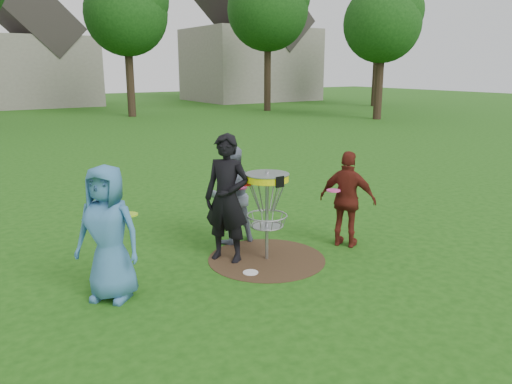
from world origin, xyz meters
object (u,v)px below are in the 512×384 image
player_black (227,198)px  disc_golf_basket (267,195)px  player_grey (231,195)px  player_blue (108,233)px  player_maroon (348,199)px

player_black → disc_golf_basket: size_ratio=1.40×
player_grey → player_blue: bearing=26.5°
player_blue → player_maroon: 3.83m
player_black → player_grey: bearing=111.7°
player_blue → disc_golf_basket: (2.39, 0.01, 0.15)m
disc_golf_basket → player_black: bearing=147.9°
player_maroon → disc_golf_basket: 1.47m
player_blue → disc_golf_basket: size_ratio=1.25×
player_blue → player_grey: 2.54m
player_blue → player_grey: player_blue is taller
player_black → disc_golf_basket: player_black is taller
player_blue → player_grey: (2.33, 0.99, -0.06)m
player_black → player_maroon: bearing=40.8°
player_black → player_grey: size_ratio=1.19×
player_maroon → disc_golf_basket: (-1.43, 0.21, 0.23)m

